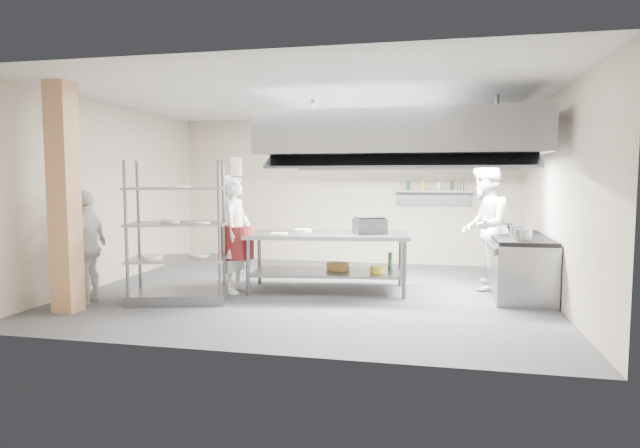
% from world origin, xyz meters
% --- Properties ---
extents(floor, '(7.00, 7.00, 0.00)m').
position_xyz_m(floor, '(0.00, 0.00, 0.00)').
color(floor, '#303032').
rests_on(floor, ground).
extents(ceiling, '(7.00, 7.00, 0.00)m').
position_xyz_m(ceiling, '(0.00, 0.00, 3.00)').
color(ceiling, silver).
rests_on(ceiling, wall_back).
extents(wall_back, '(7.00, 0.00, 7.00)m').
position_xyz_m(wall_back, '(0.00, 3.00, 1.50)').
color(wall_back, '#B9A993').
rests_on(wall_back, ground).
extents(wall_left, '(0.00, 6.00, 6.00)m').
position_xyz_m(wall_left, '(-3.50, 0.00, 1.50)').
color(wall_left, '#B9A993').
rests_on(wall_left, ground).
extents(wall_right, '(0.00, 6.00, 6.00)m').
position_xyz_m(wall_right, '(3.50, 0.00, 1.50)').
color(wall_right, '#B9A993').
rests_on(wall_right, ground).
extents(column, '(0.30, 0.30, 3.00)m').
position_xyz_m(column, '(-2.90, -1.90, 1.50)').
color(column, tan).
rests_on(column, floor).
extents(exhaust_hood, '(4.00, 2.50, 0.60)m').
position_xyz_m(exhaust_hood, '(1.30, 0.40, 2.40)').
color(exhaust_hood, gray).
rests_on(exhaust_hood, ceiling).
extents(hood_strip_a, '(1.60, 0.12, 0.04)m').
position_xyz_m(hood_strip_a, '(0.40, 0.40, 2.08)').
color(hood_strip_a, white).
rests_on(hood_strip_a, exhaust_hood).
extents(hood_strip_b, '(1.60, 0.12, 0.04)m').
position_xyz_m(hood_strip_b, '(2.20, 0.40, 2.08)').
color(hood_strip_b, white).
rests_on(hood_strip_b, exhaust_hood).
extents(wall_shelf, '(1.50, 0.28, 0.04)m').
position_xyz_m(wall_shelf, '(1.80, 2.84, 1.50)').
color(wall_shelf, gray).
rests_on(wall_shelf, wall_back).
extents(island, '(2.59, 1.34, 0.91)m').
position_xyz_m(island, '(0.20, 0.09, 0.46)').
color(island, gray).
rests_on(island, floor).
extents(island_worktop, '(2.59, 1.34, 0.06)m').
position_xyz_m(island_worktop, '(0.20, 0.09, 0.88)').
color(island_worktop, gray).
rests_on(island_worktop, island).
extents(island_undershelf, '(2.38, 1.22, 0.04)m').
position_xyz_m(island_undershelf, '(0.20, 0.09, 0.30)').
color(island_undershelf, slate).
rests_on(island_undershelf, island).
extents(pass_rack, '(1.51, 1.14, 2.01)m').
position_xyz_m(pass_rack, '(-1.75, -1.03, 1.01)').
color(pass_rack, slate).
rests_on(pass_rack, floor).
extents(cooking_range, '(0.80, 2.00, 0.84)m').
position_xyz_m(cooking_range, '(3.08, 0.50, 0.42)').
color(cooking_range, gray).
rests_on(cooking_range, floor).
extents(range_top, '(0.78, 1.96, 0.06)m').
position_xyz_m(range_top, '(3.08, 0.50, 0.87)').
color(range_top, black).
rests_on(range_top, cooking_range).
extents(chef_head, '(0.43, 0.66, 1.81)m').
position_xyz_m(chef_head, '(-1.17, -0.28, 0.90)').
color(chef_head, silver).
rests_on(chef_head, floor).
extents(chef_line, '(0.92, 1.09, 1.98)m').
position_xyz_m(chef_line, '(2.60, 0.76, 0.99)').
color(chef_line, silver).
rests_on(chef_line, floor).
extents(chef_plating, '(0.50, 0.98, 1.60)m').
position_xyz_m(chef_plating, '(-3.00, -1.33, 0.80)').
color(chef_plating, silver).
rests_on(chef_plating, floor).
extents(griddle, '(0.57, 0.52, 0.23)m').
position_xyz_m(griddle, '(0.84, 0.22, 1.02)').
color(griddle, gray).
rests_on(griddle, island_worktop).
extents(wicker_basket, '(0.34, 0.26, 0.13)m').
position_xyz_m(wicker_basket, '(0.36, 0.12, 0.39)').
color(wicker_basket, olive).
rests_on(wicker_basket, island_undershelf).
extents(stockpot, '(0.25, 0.25, 0.17)m').
position_xyz_m(stockpot, '(3.03, 0.14, 0.99)').
color(stockpot, gray).
rests_on(stockpot, range_top).
extents(plate_stack, '(0.28, 0.28, 0.05)m').
position_xyz_m(plate_stack, '(-1.75, -1.03, 0.64)').
color(plate_stack, white).
rests_on(plate_stack, pass_rack).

